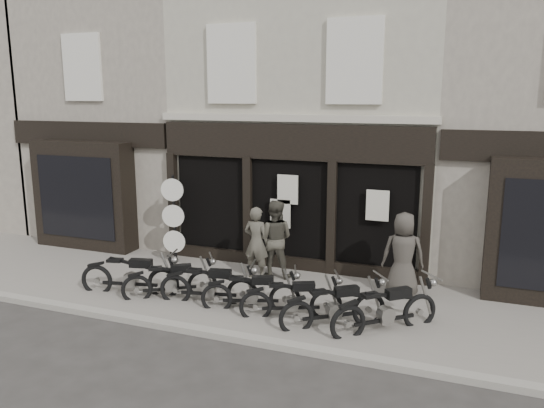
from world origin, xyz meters
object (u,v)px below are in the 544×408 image
(man_left, at_px, (256,243))
(motorcycle_0, at_px, (131,279))
(motorcycle_5, at_px, (335,310))
(motorcycle_6, at_px, (386,314))
(advert_sign_post, at_px, (174,223))
(motorcycle_2, at_px, (210,289))
(motorcycle_4, at_px, (292,303))
(man_centre, at_px, (275,239))
(motorcycle_3, at_px, (252,296))
(motorcycle_1, at_px, (171,284))
(man_right, at_px, (403,254))

(man_left, bearing_deg, motorcycle_0, 44.82)
(motorcycle_0, xyz_separation_m, motorcycle_5, (4.84, -0.05, -0.02))
(motorcycle_6, bearing_deg, advert_sign_post, 117.99)
(man_left, bearing_deg, motorcycle_2, 83.63)
(motorcycle_4, xyz_separation_m, man_centre, (-1.21, 2.19, 0.69))
(motorcycle_3, xyz_separation_m, man_left, (-0.67, 1.87, 0.62))
(motorcycle_5, xyz_separation_m, motorcycle_6, (0.99, 0.13, 0.02))
(motorcycle_0, xyz_separation_m, motorcycle_3, (2.98, 0.13, -0.04))
(motorcycle_1, bearing_deg, motorcycle_0, 154.14)
(motorcycle_3, bearing_deg, motorcycle_5, -25.16)
(motorcycle_2, distance_m, advert_sign_post, 3.23)
(motorcycle_1, bearing_deg, man_centre, 16.92)
(man_right, bearing_deg, motorcycle_0, 8.64)
(motorcycle_2, height_order, advert_sign_post, advert_sign_post)
(motorcycle_1, bearing_deg, man_right, -12.32)
(motorcycle_6, distance_m, man_centre, 3.86)
(motorcycle_2, distance_m, motorcycle_6, 3.86)
(motorcycle_2, xyz_separation_m, motorcycle_6, (3.86, -0.05, 0.02))
(motorcycle_6, xyz_separation_m, man_right, (0.04, 1.99, 0.64))
(motorcycle_5, xyz_separation_m, man_centre, (-2.14, 2.30, 0.67))
(motorcycle_1, xyz_separation_m, motorcycle_4, (2.94, -0.08, -0.00))
(motorcycle_1, relative_size, motorcycle_6, 0.98)
(motorcycle_2, relative_size, advert_sign_post, 0.87)
(motorcycle_4, height_order, motorcycle_6, motorcycle_6)
(motorcycle_1, bearing_deg, motorcycle_6, -34.50)
(motorcycle_2, height_order, motorcycle_4, motorcycle_2)
(man_left, xyz_separation_m, man_centre, (0.39, 0.25, 0.07))
(motorcycle_5, relative_size, motorcycle_6, 1.01)
(motorcycle_1, distance_m, motorcycle_4, 2.94)
(motorcycle_0, distance_m, man_centre, 3.57)
(motorcycle_1, distance_m, motorcycle_2, 0.99)
(motorcycle_2, distance_m, man_left, 1.99)
(motorcycle_5, relative_size, man_centre, 1.00)
(motorcycle_3, xyz_separation_m, man_right, (2.89, 1.94, 0.68))
(motorcycle_3, height_order, man_right, man_right)
(motorcycle_5, bearing_deg, man_centre, 96.36)
(motorcycle_5, xyz_separation_m, advert_sign_post, (-5.08, 2.40, 0.80))
(motorcycle_4, bearing_deg, motorcycle_0, 157.11)
(motorcycle_2, height_order, motorcycle_6, motorcycle_6)
(motorcycle_4, height_order, man_right, man_right)
(motorcycle_5, bearing_deg, man_right, 27.40)
(motorcycle_6, distance_m, man_right, 2.09)
(motorcycle_1, xyz_separation_m, advert_sign_post, (-1.22, 2.21, 0.82))
(man_right, bearing_deg, motorcycle_4, 34.91)
(man_centre, distance_m, advert_sign_post, 2.95)
(motorcycle_6, bearing_deg, motorcycle_0, 139.25)
(motorcycle_0, bearing_deg, motorcycle_5, -13.53)
(motorcycle_1, height_order, motorcycle_6, motorcycle_6)
(motorcycle_0, xyz_separation_m, man_left, (2.31, 2.00, 0.58))
(motorcycle_1, relative_size, man_left, 1.04)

